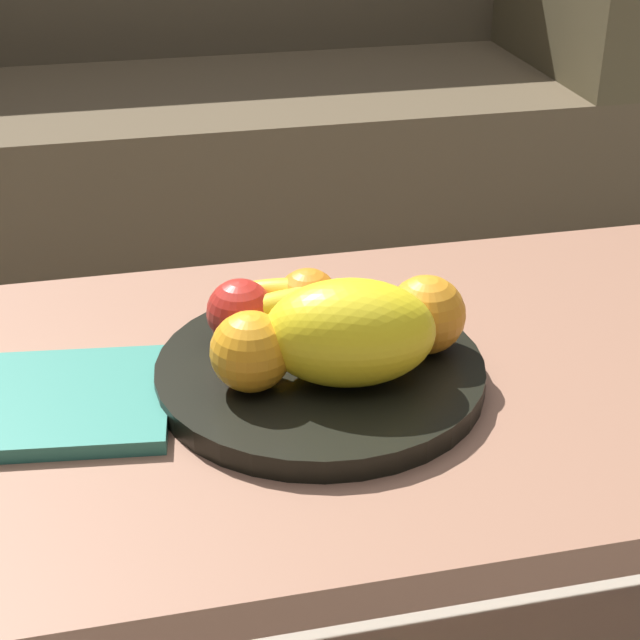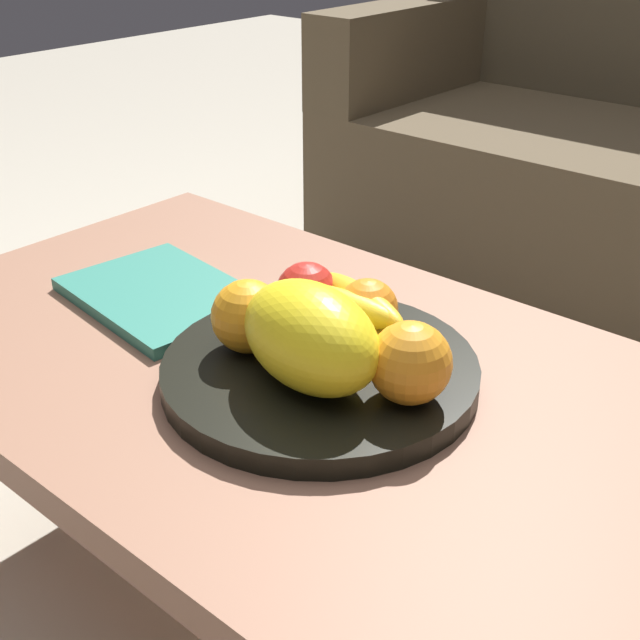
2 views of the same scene
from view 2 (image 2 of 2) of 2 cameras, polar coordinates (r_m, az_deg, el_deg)
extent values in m
cube|color=#94654D|center=(0.90, 2.09, -5.90)|extent=(1.22, 0.61, 0.04)
cylinder|color=#9A5C4D|center=(1.51, -8.54, -0.12)|extent=(0.05, 0.05, 0.37)
cube|color=brown|center=(2.22, 6.55, 18.08)|extent=(0.14, 0.70, 0.22)
cylinder|color=black|center=(0.90, 0.00, -3.53)|extent=(0.34, 0.34, 0.03)
ellipsoid|color=yellow|center=(0.83, -0.65, -1.16)|extent=(0.19, 0.14, 0.11)
sphere|color=orange|center=(0.81, 6.17, -2.94)|extent=(0.08, 0.08, 0.08)
sphere|color=orange|center=(0.92, 3.26, 0.75)|extent=(0.07, 0.07, 0.07)
sphere|color=orange|center=(0.90, -4.93, 0.26)|extent=(0.08, 0.08, 0.08)
sphere|color=red|center=(0.95, -0.92, 1.87)|extent=(0.07, 0.07, 0.07)
ellipsoid|color=yellow|center=(0.92, 3.29, -0.54)|extent=(0.08, 0.15, 0.03)
ellipsoid|color=gold|center=(0.93, 3.09, -0.22)|extent=(0.13, 0.13, 0.03)
ellipsoid|color=yellow|center=(0.93, 2.39, -0.05)|extent=(0.15, 0.04, 0.03)
ellipsoid|color=yellow|center=(0.91, 1.66, 1.01)|extent=(0.15, 0.05, 0.03)
ellipsoid|color=yellow|center=(0.92, 2.78, 1.37)|extent=(0.15, 0.07, 0.03)
cube|color=#31806D|center=(1.09, -10.75, 1.69)|extent=(0.27, 0.21, 0.02)
camera|label=1|loc=(0.76, -76.14, 13.71)|focal=56.25mm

